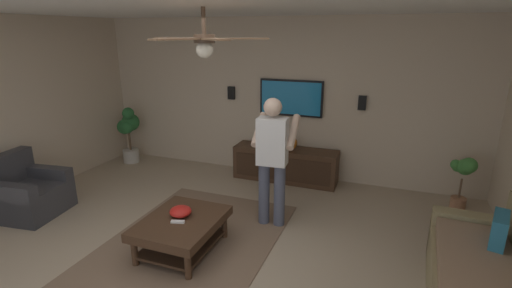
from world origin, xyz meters
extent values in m
plane|color=tan|center=(0.00, 0.00, 0.00)|extent=(7.73, 7.73, 0.00)
cube|color=#C6B299|center=(3.12, 0.00, 1.31)|extent=(0.10, 6.64, 2.62)
cube|color=#7A604C|center=(0.57, 0.27, 0.01)|extent=(2.58, 1.87, 0.01)
cube|color=#93845B|center=(1.22, -2.72, 0.29)|extent=(0.23, 0.85, 0.58)
cube|color=#94745A|center=(0.36, -2.59, 0.48)|extent=(1.53, 0.68, 0.12)
cube|color=teal|center=(0.76, -2.80, 0.64)|extent=(0.38, 0.21, 0.36)
cube|color=#38383D|center=(0.43, 2.67, 0.20)|extent=(0.90, 0.90, 0.40)
cube|color=#38383D|center=(0.38, 2.99, 0.61)|extent=(0.82, 0.29, 0.42)
cube|color=#38383D|center=(0.11, 2.63, 0.28)|extent=(0.27, 0.81, 0.56)
cube|color=#38383D|center=(0.74, 2.72, 0.28)|extent=(0.27, 0.81, 0.56)
cube|color=#422B1C|center=(0.37, 0.27, 0.35)|extent=(1.00, 0.80, 0.10)
cylinder|color=#422B1C|center=(0.79, -0.05, 0.15)|extent=(0.07, 0.07, 0.30)
cylinder|color=#422B1C|center=(0.79, 0.59, 0.15)|extent=(0.07, 0.07, 0.30)
cylinder|color=#422B1C|center=(-0.05, -0.05, 0.15)|extent=(0.07, 0.07, 0.30)
cylinder|color=#422B1C|center=(-0.05, 0.59, 0.15)|extent=(0.07, 0.07, 0.30)
cube|color=#382417|center=(0.37, 0.27, 0.10)|extent=(0.88, 0.68, 0.03)
cube|color=#422B1C|center=(2.79, -0.22, 0.28)|extent=(0.44, 1.70, 0.55)
cube|color=#352216|center=(2.57, -0.22, 0.28)|extent=(0.01, 1.56, 0.39)
cube|color=black|center=(3.03, -0.22, 1.35)|extent=(0.05, 1.05, 0.59)
cube|color=#1B76B4|center=(3.01, -0.22, 1.35)|extent=(0.01, 0.99, 0.53)
cylinder|color=#4C5166|center=(1.31, -0.57, 0.41)|extent=(0.14, 0.14, 0.82)
cylinder|color=#4C5166|center=(1.30, -0.37, 0.41)|extent=(0.14, 0.14, 0.82)
cube|color=white|center=(1.30, -0.47, 1.11)|extent=(0.25, 0.38, 0.58)
sphere|color=beige|center=(1.30, -0.47, 1.53)|extent=(0.22, 0.22, 0.22)
cylinder|color=beige|center=(1.50, -0.68, 1.20)|extent=(0.48, 0.12, 0.37)
cylinder|color=beige|center=(1.47, -0.24, 1.20)|extent=(0.48, 0.12, 0.37)
cube|color=white|center=(1.68, -0.44, 1.10)|extent=(0.04, 0.05, 0.16)
cylinder|color=#B7B2A8|center=(2.62, 2.77, 0.12)|extent=(0.29, 0.29, 0.25)
cylinder|color=brown|center=(2.62, 2.77, 0.45)|extent=(0.04, 0.04, 0.40)
sphere|color=#235B2D|center=(2.69, 2.78, 0.73)|extent=(0.22, 0.22, 0.22)
sphere|color=#235B2D|center=(2.56, 2.69, 0.96)|extent=(0.21, 0.21, 0.21)
sphere|color=#235B2D|center=(2.58, 2.76, 0.69)|extent=(0.23, 0.23, 0.23)
sphere|color=#235B2D|center=(2.70, 2.78, 0.76)|extent=(0.33, 0.33, 0.33)
sphere|color=#235B2D|center=(2.66, 2.89, 0.67)|extent=(0.27, 0.27, 0.27)
cylinder|color=#9E6B4C|center=(2.62, -2.77, 0.09)|extent=(0.20, 0.20, 0.17)
cylinder|color=brown|center=(2.62, -2.77, 0.31)|extent=(0.03, 0.03, 0.28)
sphere|color=#3D7F38|center=(2.68, -2.70, 0.60)|extent=(0.14, 0.14, 0.14)
sphere|color=#3D7F38|center=(2.59, -2.82, 0.67)|extent=(0.21, 0.21, 0.21)
sphere|color=#3D7F38|center=(2.68, -2.68, 0.63)|extent=(0.14, 0.14, 0.14)
sphere|color=#3D7F38|center=(2.65, -2.79, 0.62)|extent=(0.22, 0.22, 0.22)
ellipsoid|color=red|center=(0.43, 0.31, 0.46)|extent=(0.24, 0.24, 0.11)
cube|color=white|center=(0.28, 0.26, 0.41)|extent=(0.08, 0.16, 0.02)
sphere|color=orange|center=(2.77, -0.30, 0.66)|extent=(0.22, 0.22, 0.22)
cube|color=black|center=(3.04, -1.34, 1.33)|extent=(0.06, 0.12, 0.22)
cube|color=black|center=(3.04, 0.85, 1.36)|extent=(0.06, 0.12, 0.22)
cylinder|color=#4C3828|center=(0.39, -0.09, 2.46)|extent=(0.04, 0.04, 0.28)
cylinder|color=#4C3828|center=(0.39, -0.09, 2.32)|extent=(0.20, 0.20, 0.08)
sphere|color=silver|center=(0.39, -0.09, 2.22)|extent=(0.16, 0.16, 0.16)
cube|color=brown|center=(0.68, 0.04, 2.32)|extent=(0.56, 0.34, 0.02)
cube|color=brown|center=(0.45, 0.22, 2.32)|extent=(0.22, 0.57, 0.02)
cube|color=brown|center=(0.08, -0.01, 2.32)|extent=(0.57, 0.26, 0.02)
cube|color=brown|center=(0.16, -0.31, 2.32)|extent=(0.49, 0.47, 0.02)
cube|color=brown|center=(0.52, -0.39, 2.32)|extent=(0.33, 0.56, 0.02)
camera|label=1|loc=(-2.77, -1.80, 2.38)|focal=26.00mm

